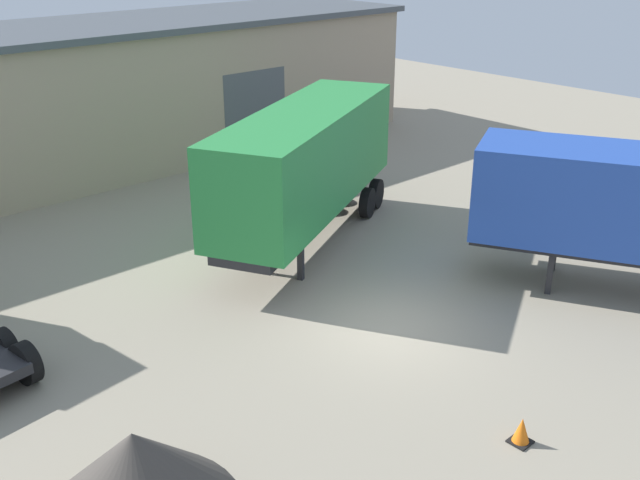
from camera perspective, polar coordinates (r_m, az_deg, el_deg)
ground_plane at (r=18.70m, az=5.34°, el=-6.55°), size 60.00×60.00×0.00m
warehouse_building at (r=31.26m, az=-18.86°, el=9.99°), size 31.45×7.07×5.61m
container_trailer_green at (r=22.46m, az=-1.05°, el=6.02°), size 9.41×6.43×4.19m
gravel_pile at (r=13.18m, az=-13.81°, el=-17.05°), size 3.48×3.48×1.69m
traffic_cone at (r=15.21m, az=15.10°, el=-13.91°), size 0.40×0.40×0.55m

